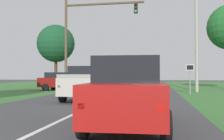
# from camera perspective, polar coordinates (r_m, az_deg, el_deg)

# --- Properties ---
(ground_plane) EXTENTS (120.00, 120.00, 0.00)m
(ground_plane) POSITION_cam_1_polar(r_m,az_deg,el_deg) (14.18, -2.98, -7.23)
(ground_plane) COLOR #424244
(red_suv_near) EXTENTS (2.34, 4.96, 2.00)m
(red_suv_near) POSITION_cam_1_polar(r_m,az_deg,el_deg) (7.57, 3.61, -4.70)
(red_suv_near) COLOR #9E1411
(red_suv_near) RESTS_ON ground_plane
(pickup_truck_lead) EXTENTS (2.40, 5.04, 2.02)m
(pickup_truck_lead) POSITION_cam_1_polar(r_m,az_deg,el_deg) (15.25, -5.37, -2.96)
(pickup_truck_lead) COLOR #B7B2A8
(pickup_truck_lead) RESTS_ON ground_plane
(traffic_light) EXTENTS (7.48, 0.40, 8.68)m
(traffic_light) POSITION_cam_1_polar(r_m,az_deg,el_deg) (24.19, -6.24, 8.80)
(traffic_light) COLOR brown
(traffic_light) RESTS_ON ground_plane
(keep_moving_sign) EXTENTS (0.60, 0.09, 2.44)m
(keep_moving_sign) POSITION_cam_1_polar(r_m,az_deg,el_deg) (20.78, 17.07, -0.91)
(keep_moving_sign) COLOR gray
(keep_moving_sign) RESTS_ON ground_plane
(crossing_suv_far) EXTENTS (4.61, 2.15, 1.76)m
(crossing_suv_far) POSITION_cam_1_polar(r_m,az_deg,el_deg) (25.14, -10.93, -2.41)
(crossing_suv_far) COLOR maroon
(crossing_suv_far) RESTS_ON ground_plane
(utility_pole_right) EXTENTS (0.28, 0.28, 9.02)m
(utility_pole_right) POSITION_cam_1_polar(r_m,az_deg,el_deg) (23.96, 18.42, 6.14)
(utility_pole_right) COLOR #9E998E
(utility_pole_right) RESTS_ON ground_plane
(extra_tree_1) EXTENTS (4.45, 4.45, 7.47)m
(extra_tree_1) POSITION_cam_1_polar(r_m,az_deg,el_deg) (31.15, -12.44, 5.77)
(extra_tree_1) COLOR #4C351E
(extra_tree_1) RESTS_ON ground_plane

